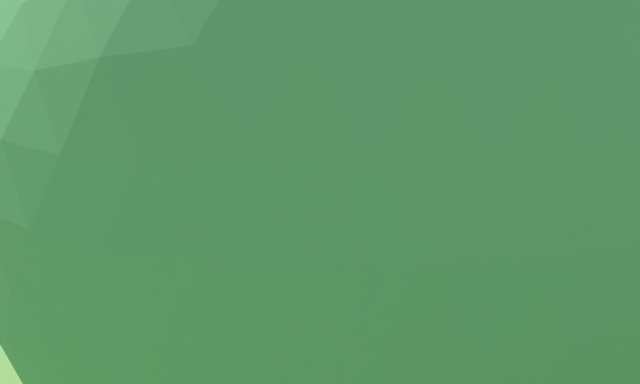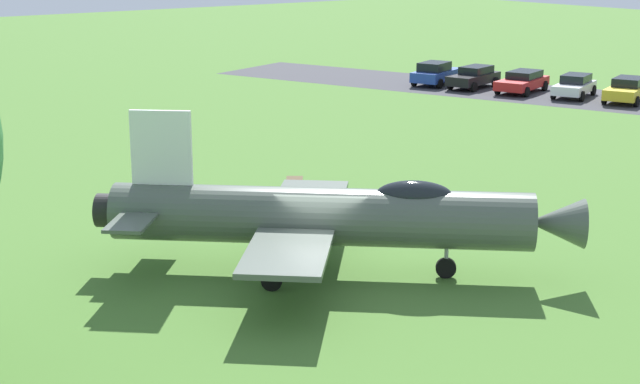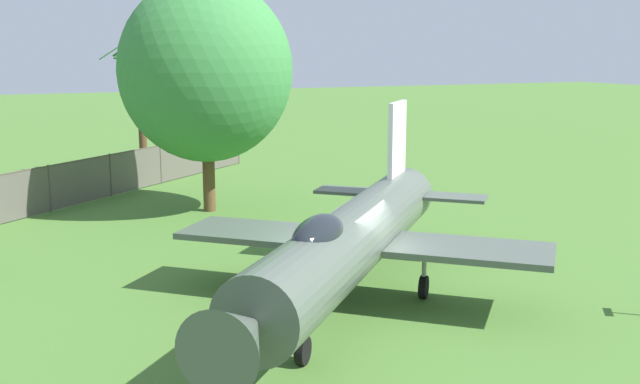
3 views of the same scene
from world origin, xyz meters
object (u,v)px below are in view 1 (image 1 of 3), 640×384
at_px(parked_car_blue, 11,75).
at_px(info_plaque, 160,159).
at_px(parked_car_white, 132,71).
at_px(parked_car_black, 48,74).
at_px(display_jet, 324,159).
at_px(parked_car_red, 90,73).
at_px(parked_car_yellow, 169,69).
at_px(shade_tree, 338,163).

bearing_deg(parked_car_blue, info_plaque, -164.02).
height_order(parked_car_white, parked_car_black, parked_car_black).
xyz_separation_m(display_jet, parked_car_red, (30.63, 19.80, -1.07)).
relative_size(info_plaque, parked_car_black, 0.24).
bearing_deg(display_jet, parked_car_yellow, 64.84).
relative_size(display_jet, shade_tree, 1.33).
height_order(display_jet, shade_tree, shade_tree).
distance_m(parked_car_black, parked_car_blue, 2.74).
distance_m(parked_car_yellow, parked_car_blue, 12.80).
bearing_deg(parked_car_white, parked_car_yellow, 86.51).
relative_size(parked_car_white, parked_car_blue, 0.97).
height_order(display_jet, parked_car_white, display_jet).
relative_size(parked_car_yellow, parked_car_black, 1.00).
xyz_separation_m(parked_car_red, parked_car_black, (-1.14, 3.18, 0.02)).
bearing_deg(parked_car_blue, parked_car_black, -87.73).
bearing_deg(parked_car_white, parked_car_red, -93.53).
relative_size(parked_car_red, parked_car_black, 1.06).
relative_size(parked_car_white, parked_car_black, 0.94).
bearing_deg(parked_car_black, parked_car_blue, -82.11).
bearing_deg(parked_car_yellow, display_jet, 0.27).
xyz_separation_m(parked_car_white, parked_car_blue, (-3.37, 8.93, 0.07)).
relative_size(parked_car_yellow, parked_car_red, 0.94).
bearing_deg(parked_car_yellow, parked_car_white, -92.46).
distance_m(display_jet, parked_car_yellow, 35.55).
xyz_separation_m(info_plaque, parked_car_blue, (25.13, 18.94, -0.06)).
xyz_separation_m(parked_car_red, parked_car_blue, (-2.23, 5.70, 0.08)).
height_order(info_plaque, parked_car_red, parked_car_red).
xyz_separation_m(parked_car_black, parked_car_blue, (-1.08, 2.52, 0.05)).
height_order(parked_car_yellow, parked_car_white, parked_car_yellow).
xyz_separation_m(parked_car_white, parked_car_red, (-1.15, 3.23, -0.01)).
relative_size(parked_car_yellow, parked_car_blue, 1.03).
height_order(display_jet, parked_car_red, display_jet).
bearing_deg(parked_car_blue, parked_car_red, -89.70).
bearing_deg(parked_car_red, display_jet, 13.90).
bearing_deg(parked_car_white, shade_tree, -2.79).
xyz_separation_m(parked_car_yellow, parked_car_white, (-1.10, 3.07, -0.03)).
xyz_separation_m(shade_tree, parked_car_yellow, (45.64, 13.41, -4.76)).
bearing_deg(parked_car_red, parked_car_blue, -87.66).
xyz_separation_m(shade_tree, parked_car_white, (44.55, 16.49, -4.79)).
relative_size(display_jet, parked_car_blue, 2.61).
bearing_deg(parked_car_blue, parked_car_white, -90.33).
height_order(parked_car_white, parked_car_red, parked_car_white).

